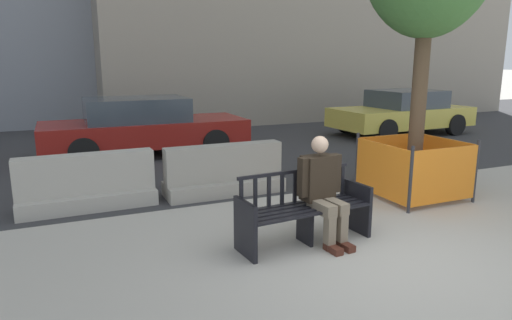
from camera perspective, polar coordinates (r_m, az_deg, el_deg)
ground_plane at (r=5.59m, az=16.41°, el=-11.46°), size 200.00×200.00×0.00m
street_asphalt at (r=13.20m, az=-8.44°, el=2.58°), size 120.00×12.00×0.01m
street_bench at (r=5.65m, az=6.01°, el=-6.44°), size 1.73×0.65×0.88m
seated_person at (r=5.65m, az=8.31°, el=-3.40°), size 0.59×0.74×1.31m
jersey_barrier_centre at (r=7.70m, az=-3.99°, el=-1.74°), size 2.00×0.68×0.84m
jersey_barrier_left at (r=7.40m, az=-20.34°, el=-3.09°), size 2.01×0.72×0.84m
construction_fence at (r=7.93m, az=19.11°, el=-0.77°), size 1.36×1.36×1.01m
car_taxi_near at (r=14.63m, az=17.81°, el=5.67°), size 4.34×2.12×1.33m
car_sedan_mid at (r=11.16m, az=-13.93°, el=4.10°), size 4.70×1.94×1.36m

